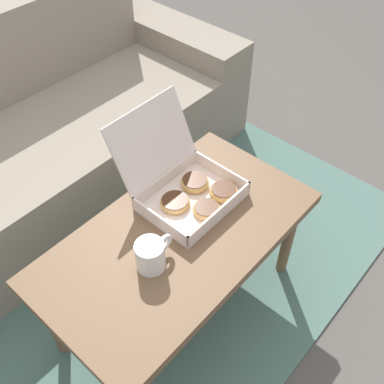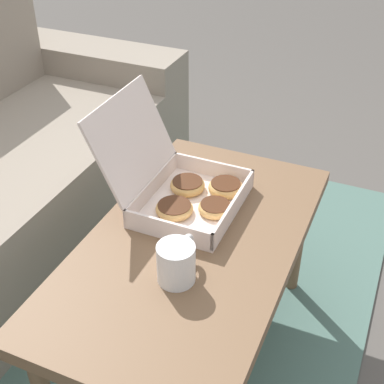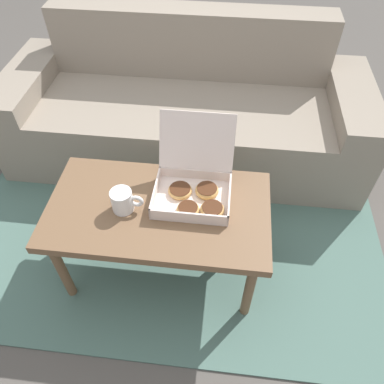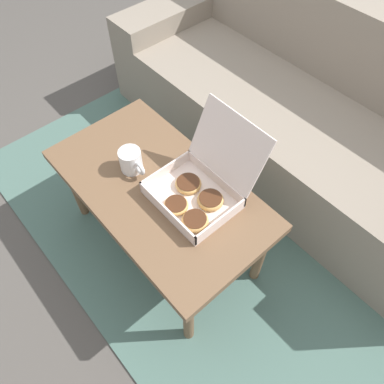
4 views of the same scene
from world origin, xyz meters
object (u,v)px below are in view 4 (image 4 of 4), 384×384
(pastry_box, at_px, (200,190))
(coffee_mug, at_px, (131,161))
(couch, at_px, (296,115))
(coffee_table, at_px, (159,194))

(pastry_box, height_order, coffee_mug, pastry_box)
(couch, xyz_separation_m, coffee_table, (0.00, -0.94, 0.13))
(coffee_table, height_order, coffee_mug, coffee_mug)
(couch, bearing_deg, coffee_table, -90.00)
(coffee_table, bearing_deg, pastry_box, 29.98)
(couch, xyz_separation_m, coffee_mug, (-0.14, -0.96, 0.24))
(couch, relative_size, coffee_mug, 15.69)
(couch, bearing_deg, pastry_box, -79.77)
(couch, relative_size, coffee_table, 2.26)
(coffee_mug, bearing_deg, pastry_box, 20.74)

